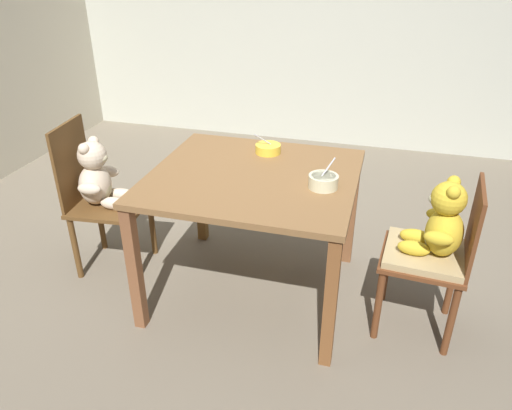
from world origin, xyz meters
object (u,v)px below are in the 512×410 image
(teddy_chair_near_right, at_px, (437,238))
(porridge_bowl_cream_near_right, at_px, (323,181))
(dining_table, at_px, (253,191))
(porridge_bowl_yellow_far_center, at_px, (268,148))
(teddy_chair_near_left, at_px, (98,184))

(teddy_chair_near_right, xyz_separation_m, porridge_bowl_cream_near_right, (-0.56, 0.01, 0.22))
(dining_table, relative_size, porridge_bowl_cream_near_right, 7.26)
(porridge_bowl_yellow_far_center, distance_m, porridge_bowl_cream_near_right, 0.52)
(porridge_bowl_yellow_far_center, bearing_deg, teddy_chair_near_left, -162.60)
(porridge_bowl_yellow_far_center, bearing_deg, porridge_bowl_cream_near_right, -44.27)
(teddy_chair_near_left, height_order, porridge_bowl_yellow_far_center, teddy_chair_near_left)
(dining_table, xyz_separation_m, porridge_bowl_yellow_far_center, (-0.00, 0.30, 0.12))
(teddy_chair_near_right, height_order, porridge_bowl_yellow_far_center, porridge_bowl_yellow_far_center)
(dining_table, height_order, teddy_chair_near_right, teddy_chair_near_right)
(dining_table, bearing_deg, porridge_bowl_yellow_far_center, 90.15)
(teddy_chair_near_right, height_order, porridge_bowl_cream_near_right, porridge_bowl_cream_near_right)
(teddy_chair_near_right, distance_m, porridge_bowl_yellow_far_center, 1.03)
(teddy_chair_near_right, relative_size, porridge_bowl_yellow_far_center, 5.91)
(teddy_chair_near_left, distance_m, porridge_bowl_yellow_far_center, 1.01)
(teddy_chair_near_left, bearing_deg, teddy_chair_near_right, -7.84)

